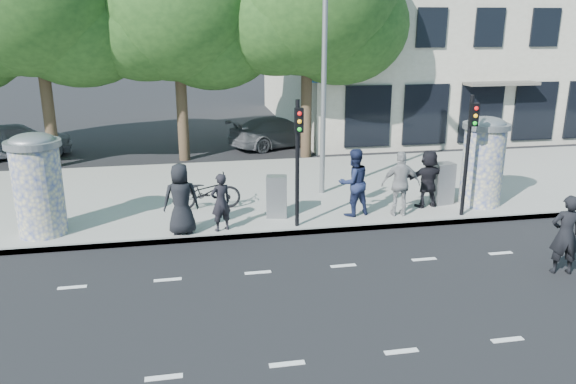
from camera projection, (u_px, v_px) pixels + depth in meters
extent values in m
plane|color=black|center=(362.00, 293.00, 11.71)|extent=(120.00, 120.00, 0.00)
cube|color=gray|center=(293.00, 189.00, 18.74)|extent=(40.00, 8.00, 0.15)
cube|color=slate|center=(321.00, 230.00, 15.03)|extent=(40.00, 0.10, 0.16)
cube|color=silver|center=(401.00, 351.00, 9.64)|extent=(32.00, 0.12, 0.01)
cube|color=silver|center=(343.00, 266.00, 13.03)|extent=(32.00, 0.12, 0.01)
cylinder|color=beige|center=(39.00, 191.00, 14.29)|extent=(1.20, 1.20, 2.30)
cylinder|color=slate|center=(32.00, 144.00, 13.94)|extent=(1.36, 1.36, 0.16)
ellipsoid|color=slate|center=(32.00, 141.00, 13.91)|extent=(1.10, 1.10, 0.38)
cylinder|color=beige|center=(482.00, 167.00, 16.67)|extent=(1.20, 1.20, 2.30)
cylinder|color=slate|center=(487.00, 126.00, 16.31)|extent=(1.36, 1.36, 0.16)
ellipsoid|color=slate|center=(487.00, 123.00, 16.29)|extent=(1.10, 1.10, 0.38)
cylinder|color=black|center=(297.00, 165.00, 14.69)|extent=(0.11, 0.11, 3.40)
cube|color=black|center=(299.00, 120.00, 14.17)|extent=(0.22, 0.14, 0.62)
cylinder|color=black|center=(467.00, 157.00, 15.54)|extent=(0.11, 0.11, 3.40)
cube|color=black|center=(474.00, 115.00, 15.02)|extent=(0.22, 0.14, 0.62)
cylinder|color=slate|center=(324.00, 66.00, 16.95)|extent=(0.16, 0.16, 8.00)
cylinder|color=#38281C|center=(48.00, 106.00, 21.28)|extent=(0.44, 0.44, 4.73)
cylinder|color=#38281C|center=(182.00, 106.00, 22.39)|extent=(0.44, 0.44, 4.41)
ellipsoid|color=#1D3E16|center=(176.00, 4.00, 21.27)|extent=(6.80, 6.80, 5.78)
cylinder|color=#38281C|center=(306.00, 102.00, 22.87)|extent=(0.44, 0.44, 4.59)
cube|color=#ABA28F|center=(463.00, 11.00, 30.89)|extent=(20.00, 15.00, 12.00)
cube|color=black|center=(535.00, 111.00, 25.07)|extent=(18.00, 0.10, 2.60)
cube|color=#59544C|center=(501.00, 83.00, 24.01)|extent=(3.20, 0.90, 0.12)
cube|color=#194C8C|center=(330.00, 79.00, 22.93)|extent=(1.60, 0.06, 0.30)
imported|color=black|center=(181.00, 199.00, 14.37)|extent=(0.97, 0.68, 1.86)
imported|color=black|center=(221.00, 202.00, 14.62)|extent=(0.66, 0.56, 1.55)
imported|color=#19203F|center=(354.00, 182.00, 15.75)|extent=(1.09, 0.95, 1.92)
imported|color=gray|center=(401.00, 184.00, 15.73)|extent=(1.17, 0.78, 1.85)
imported|color=black|center=(428.00, 179.00, 16.50)|extent=(1.66, 0.76, 1.72)
imported|color=black|center=(565.00, 235.00, 12.42)|extent=(0.75, 0.58, 1.83)
imported|color=black|center=(206.00, 192.00, 16.38)|extent=(0.70, 1.98, 1.04)
cube|color=slate|center=(277.00, 196.00, 15.72)|extent=(0.64, 0.52, 1.18)
cube|color=slate|center=(443.00, 183.00, 16.85)|extent=(0.67, 0.55, 1.25)
imported|color=slate|center=(16.00, 140.00, 23.21)|extent=(2.87, 4.66, 1.48)
imported|color=#494B50|center=(278.00, 132.00, 25.29)|extent=(3.52, 4.97, 1.34)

